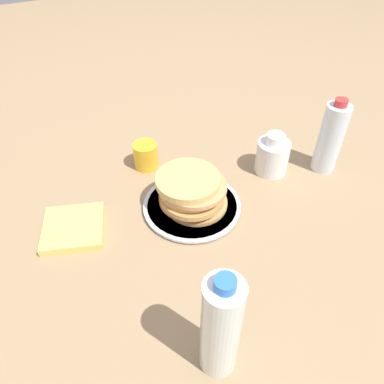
{
  "coord_description": "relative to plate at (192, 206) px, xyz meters",
  "views": [
    {
      "loc": [
        0.3,
        0.61,
        0.67
      ],
      "look_at": [
        0.01,
        0.01,
        0.05
      ],
      "focal_mm": 35.0,
      "sensor_mm": 36.0,
      "label": 1
    }
  ],
  "objects": [
    {
      "name": "ground_plane",
      "position": [
        -0.01,
        -0.01,
        -0.01
      ],
      "size": [
        4.0,
        4.0,
        0.0
      ],
      "primitive_type": "plane",
      "color": "#9E7F5B"
    },
    {
      "name": "plate",
      "position": [
        0.0,
        0.0,
        0.0
      ],
      "size": [
        0.25,
        0.25,
        0.01
      ],
      "color": "silver",
      "rests_on": "ground_plane"
    },
    {
      "name": "pancake_stack",
      "position": [
        0.0,
        -0.0,
        0.05
      ],
      "size": [
        0.17,
        0.17,
        0.09
      ],
      "color": "tan",
      "rests_on": "plate"
    },
    {
      "name": "juice_glass",
      "position": [
        0.04,
        -0.21,
        0.03
      ],
      "size": [
        0.07,
        0.07,
        0.07
      ],
      "color": "yellow",
      "rests_on": "ground_plane"
    },
    {
      "name": "cream_jug",
      "position": [
        -0.27,
        -0.04,
        0.04
      ],
      "size": [
        0.09,
        0.09,
        0.12
      ],
      "color": "white",
      "rests_on": "ground_plane"
    },
    {
      "name": "water_bottle_near",
      "position": [
        -0.41,
        0.01,
        0.09
      ],
      "size": [
        0.07,
        0.07,
        0.22
      ],
      "color": "silver",
      "rests_on": "ground_plane"
    },
    {
      "name": "water_bottle_mid",
      "position": [
        0.13,
        0.37,
        0.11
      ],
      "size": [
        0.06,
        0.06,
        0.25
      ],
      "color": "silver",
      "rests_on": "ground_plane"
    },
    {
      "name": "napkin",
      "position": [
        0.29,
        -0.05,
        0.0
      ],
      "size": [
        0.17,
        0.17,
        0.02
      ],
      "color": "#E5D166",
      "rests_on": "ground_plane"
    }
  ]
}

